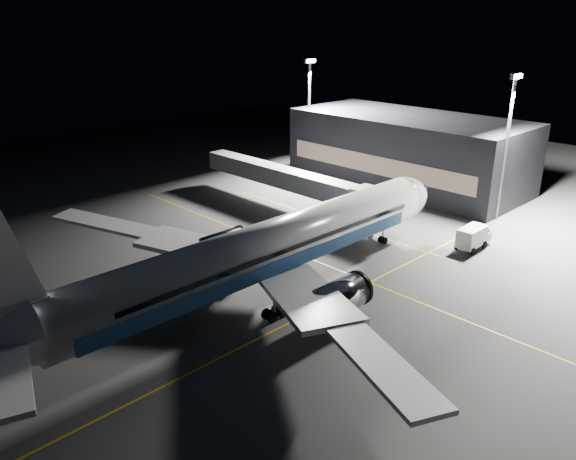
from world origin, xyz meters
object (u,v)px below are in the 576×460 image
Objects in this scene: jet_bridge at (293,180)px; safety_cone_a at (259,263)px; safety_cone_c at (186,279)px; service_truck at (474,236)px; floodlight_mast_north at (309,106)px; safety_cone_b at (188,267)px; airliner at (259,252)px; baggage_tug at (219,252)px; floodlight_mast_south at (508,135)px.

safety_cone_a is at bearing -146.12° from jet_bridge.
jet_bridge reaches higher than safety_cone_c.
floodlight_mast_north is at bearing 72.12° from service_truck.
safety_cone_b reaches higher than safety_cone_c.
jet_bridge is 21.80m from safety_cone_a.
airliner reaches higher than service_truck.
safety_cone_b is at bearing 96.79° from airliner.
airliner is 25.61× the size of baggage_tug.
safety_cone_a is at bearing 49.04° from airliner.
floodlight_mast_south is 3.62× the size of service_truck.
safety_cone_a is at bearing 145.98° from service_truck.
airliner is 42.13m from floodlight_mast_south.
jet_bridge is 24.06m from floodlight_mast_north.
floodlight_mast_south is at bearing -18.77° from safety_cone_a.
safety_cone_a is (-35.75, 12.15, -12.04)m from floodlight_mast_south.
service_truck is at bearing -17.52° from airliner.
airliner reaches higher than safety_cone_b.
service_truck is (-12.52, -41.00, -10.82)m from floodlight_mast_north.
baggage_tug is 4.40× the size of safety_cone_c.
floodlight_mast_north is (41.08, 31.99, 7.21)m from airliner.
floodlight_mast_north is 51.73m from safety_cone_c.
baggage_tug is at bearing 1.15° from safety_cone_b.
floodlight_mast_south reaches higher than jet_bridge.
floodlight_mast_south reaches higher than baggage_tug.
safety_cone_b is (-24.41, -6.82, -4.27)m from jet_bridge.
baggage_tug is at bearing 155.30° from floodlight_mast_south.
floodlight_mast_south is (41.08, -6.01, 7.21)m from airliner.
floodlight_mast_south reaches higher than safety_cone_c.
floodlight_mast_north is 45.73m from safety_cone_a.
floodlight_mast_south is at bearing -90.00° from floodlight_mast_north.
jet_bridge reaches higher than safety_cone_b.
floodlight_mast_north is 3.62× the size of service_truck.
service_truck is (-12.52, -3.00, -10.82)m from floodlight_mast_south.
service_truck reaches higher than baggage_tug.
safety_cone_c is at bearing 164.37° from safety_cone_a.
airliner is 2.97× the size of floodlight_mast_south.
floodlight_mast_north is 31.52× the size of safety_cone_a.
floodlight_mast_south is 16.81m from service_truck.
airliner is 10.75× the size of service_truck.
floodlight_mast_south is 37.92× the size of safety_cone_c.
baggage_tug is at bearing -151.28° from floodlight_mast_north.
airliner is 52.56m from floodlight_mast_north.
jet_bridge is (23.08, 18.06, -0.58)m from airliner.
airliner is 2.97× the size of floodlight_mast_north.
jet_bridge is 1.66× the size of floodlight_mast_south.
airliner is 9.46m from safety_cone_a.
safety_cone_a reaches higher than safety_cone_c.
safety_cone_a is at bearing -15.63° from safety_cone_c.
safety_cone_a is at bearing -144.13° from floodlight_mast_north.
jet_bridge is at bearing 33.88° from safety_cone_a.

